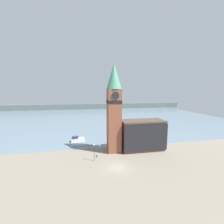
# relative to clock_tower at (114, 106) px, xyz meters

# --- Properties ---
(ground_plane) EXTENTS (160.00, 160.00, 0.00)m
(ground_plane) POSITION_rel_clock_tower_xyz_m (-1.08, -9.33, -13.09)
(ground_plane) COLOR gray
(water) EXTENTS (160.00, 120.00, 0.00)m
(water) POSITION_rel_clock_tower_xyz_m (-1.08, 63.19, -13.09)
(water) COLOR slate
(water) RESTS_ON ground_plane
(far_shoreline) EXTENTS (180.00, 3.00, 5.00)m
(far_shoreline) POSITION_rel_clock_tower_xyz_m (-1.08, 103.19, -10.59)
(far_shoreline) COLOR slate
(far_shoreline) RESTS_ON water
(pier_railing) EXTENTS (8.60, 0.08, 1.09)m
(pier_railing) POSITION_rel_clock_tower_xyz_m (-7.14, 2.94, -12.16)
(pier_railing) COLOR #232328
(pier_railing) RESTS_ON ground_plane
(clock_tower) EXTENTS (4.21, 4.21, 24.59)m
(clock_tower) POSITION_rel_clock_tower_xyz_m (0.00, 0.00, 0.00)
(clock_tower) COLOR brown
(clock_tower) RESTS_ON ground_plane
(pier_building) EXTENTS (12.65, 6.07, 8.79)m
(pier_building) POSITION_rel_clock_tower_xyz_m (8.60, -0.03, -8.67)
(pier_building) COLOR brown
(pier_building) RESTS_ON ground_plane
(boat_near) EXTENTS (4.72, 2.59, 1.91)m
(boat_near) POSITION_rel_clock_tower_xyz_m (-10.79, 10.53, -12.37)
(boat_near) COLOR silver
(boat_near) RESTS_ON water
(mooring_bollard_near) EXTENTS (0.29, 0.29, 0.61)m
(mooring_bollard_near) POSITION_rel_clock_tower_xyz_m (-5.21, -2.98, -12.77)
(mooring_bollard_near) COLOR #2D2D33
(mooring_bollard_near) RESTS_ON ground_plane
(lamp_post) EXTENTS (0.32, 0.32, 4.23)m
(lamp_post) POSITION_rel_clock_tower_xyz_m (-6.02, -4.99, -10.17)
(lamp_post) COLOR #2D2D33
(lamp_post) RESTS_ON ground_plane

